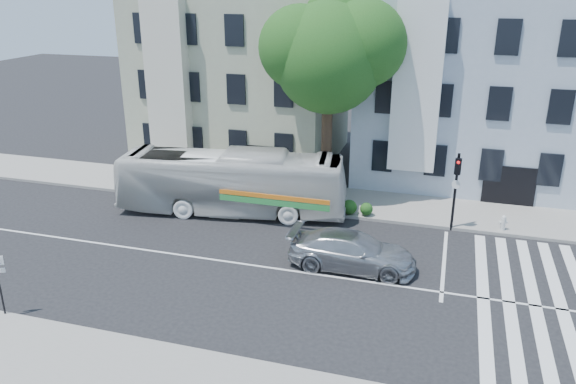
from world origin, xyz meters
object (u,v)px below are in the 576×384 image
at_px(sedan, 352,251).
at_px(traffic_signal, 456,182).
at_px(bus, 232,182).
at_px(fire_hydrant, 503,222).

height_order(sedan, traffic_signal, traffic_signal).
distance_m(sedan, traffic_signal, 6.49).
bearing_deg(bus, sedan, -129.66).
distance_m(bus, fire_hydrant, 13.19).
distance_m(bus, sedan, 8.15).
bearing_deg(bus, traffic_signal, -94.47).
distance_m(sedan, fire_hydrant, 8.21).
bearing_deg(fire_hydrant, sedan, -138.62).
relative_size(sedan, traffic_signal, 1.37).
xyz_separation_m(bus, sedan, (6.93, -4.20, -0.85)).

